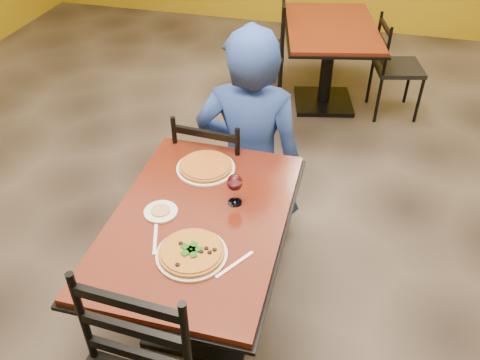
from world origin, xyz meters
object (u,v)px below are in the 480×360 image
(table_second, at_px, (329,47))
(chair_second_right, at_px, (398,68))
(table_main, at_px, (201,246))
(wine_glass, at_px, (235,188))
(diner, at_px, (250,135))
(side_plate, at_px, (161,212))
(pizza_main, at_px, (191,252))
(plate_main, at_px, (192,254))
(plate_far, at_px, (206,168))
(chair_main_far, at_px, (219,171))
(pizza_far, at_px, (206,166))
(chair_second_left, at_px, (261,50))

(table_second, relative_size, chair_second_right, 1.51)
(table_main, distance_m, wine_glass, 0.35)
(diner, bearing_deg, side_plate, 70.00)
(pizza_main, bearing_deg, chair_second_right, 72.20)
(table_main, relative_size, pizza_main, 4.33)
(chair_second_right, distance_m, side_plate, 2.84)
(table_second, xyz_separation_m, plate_main, (-0.29, -2.81, 0.20))
(plate_far, xyz_separation_m, wine_glass, (0.22, -0.22, 0.08))
(chair_second_right, relative_size, pizza_main, 3.03)
(chair_main_far, bearing_deg, plate_far, 100.94)
(table_main, bearing_deg, chair_main_far, 99.74)
(table_main, xyz_separation_m, pizza_far, (-0.08, 0.37, 0.21))
(table_main, distance_m, diner, 0.85)
(chair_second_right, bearing_deg, chair_main_far, 135.39)
(chair_main_far, height_order, pizza_main, chair_main_far)
(plate_main, bearing_deg, pizza_far, 101.92)
(chair_second_right, relative_size, side_plate, 5.37)
(table_main, distance_m, plate_far, 0.43)
(pizza_far, bearing_deg, table_second, 79.15)
(wine_glass, bearing_deg, side_plate, -153.95)
(chair_main_far, xyz_separation_m, pizza_main, (0.17, -0.98, 0.31))
(chair_main_far, bearing_deg, table_main, 103.60)
(chair_main_far, relative_size, pizza_far, 3.27)
(table_second, bearing_deg, plate_far, -100.85)
(diner, height_order, plate_far, diner)
(pizza_main, height_order, plate_far, pizza_main)
(chair_main_far, height_order, chair_second_left, chair_second_left)
(diner, relative_size, wine_glass, 7.66)
(plate_far, relative_size, wine_glass, 1.72)
(side_plate, distance_m, wine_glass, 0.37)
(table_main, height_order, side_plate, side_plate)
(plate_far, bearing_deg, table_main, -77.63)
(pizza_main, relative_size, wine_glass, 1.58)
(chair_main_far, xyz_separation_m, diner, (0.17, 0.10, 0.23))
(chair_second_left, distance_m, plate_far, 2.23)
(plate_far, bearing_deg, chair_main_far, 97.09)
(chair_second_left, xyz_separation_m, plate_far, (0.19, -2.21, 0.29))
(table_main, distance_m, plate_main, 0.31)
(chair_main_far, height_order, plate_main, chair_main_far)
(chair_main_far, bearing_deg, chair_second_right, -116.56)
(chair_main_far, bearing_deg, pizza_main, 103.96)
(diner, distance_m, pizza_main, 1.08)
(table_second, bearing_deg, plate_main, -95.98)
(table_main, bearing_deg, wine_glass, 46.47)
(plate_main, distance_m, pizza_main, 0.02)
(table_main, height_order, chair_main_far, chair_main_far)
(table_second, xyz_separation_m, pizza_main, (-0.29, -2.81, 0.22))
(chair_main_far, bearing_deg, plate_main, 103.96)
(chair_second_left, bearing_deg, plate_main, -4.48)
(plate_main, height_order, plate_far, same)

